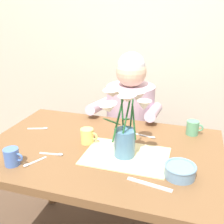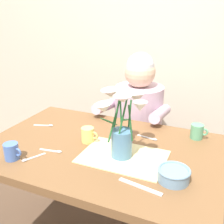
{
  "view_description": "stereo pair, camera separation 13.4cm",
  "coord_description": "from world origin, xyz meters",
  "px_view_note": "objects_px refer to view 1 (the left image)",
  "views": [
    {
      "loc": [
        0.41,
        -1.14,
        1.4
      ],
      "look_at": [
        0.04,
        0.05,
        0.92
      ],
      "focal_mm": 42.93,
      "sensor_mm": 36.0,
      "label": 1
    },
    {
      "loc": [
        0.54,
        -1.09,
        1.4
      ],
      "look_at": [
        0.04,
        0.05,
        0.92
      ],
      "focal_mm": 42.93,
      "sensor_mm": 36.0,
      "label": 2
    }
  ],
  "objects_px": {
    "tea_cup": "(193,128)",
    "coffee_cup": "(12,157)",
    "seated_person": "(130,130)",
    "ceramic_bowl": "(180,170)",
    "dinner_knife": "(149,184)",
    "ceramic_mug": "(87,136)",
    "flower_vase": "(124,122)"
  },
  "relations": [
    {
      "from": "tea_cup",
      "to": "coffee_cup",
      "type": "relative_size",
      "value": 1.0
    },
    {
      "from": "tea_cup",
      "to": "coffee_cup",
      "type": "height_order",
      "value": "same"
    },
    {
      "from": "ceramic_mug",
      "to": "coffee_cup",
      "type": "bearing_deg",
      "value": -129.43
    },
    {
      "from": "ceramic_bowl",
      "to": "coffee_cup",
      "type": "relative_size",
      "value": 1.46
    },
    {
      "from": "seated_person",
      "to": "flower_vase",
      "type": "bearing_deg",
      "value": -76.8
    },
    {
      "from": "ceramic_mug",
      "to": "ceramic_bowl",
      "type": "bearing_deg",
      "value": -18.83
    },
    {
      "from": "flower_vase",
      "to": "dinner_knife",
      "type": "bearing_deg",
      "value": -50.78
    },
    {
      "from": "dinner_knife",
      "to": "ceramic_mug",
      "type": "bearing_deg",
      "value": 154.78
    },
    {
      "from": "flower_vase",
      "to": "ceramic_bowl",
      "type": "height_order",
      "value": "flower_vase"
    },
    {
      "from": "ceramic_bowl",
      "to": "dinner_knife",
      "type": "height_order",
      "value": "ceramic_bowl"
    },
    {
      "from": "seated_person",
      "to": "ceramic_bowl",
      "type": "bearing_deg",
      "value": -60.18
    },
    {
      "from": "flower_vase",
      "to": "ceramic_mug",
      "type": "bearing_deg",
      "value": 162.33
    },
    {
      "from": "flower_vase",
      "to": "tea_cup",
      "type": "bearing_deg",
      "value": 48.04
    },
    {
      "from": "seated_person",
      "to": "tea_cup",
      "type": "bearing_deg",
      "value": -34.07
    },
    {
      "from": "seated_person",
      "to": "ceramic_bowl",
      "type": "xyz_separation_m",
      "value": [
        0.4,
        -0.76,
        0.21
      ]
    },
    {
      "from": "ceramic_bowl",
      "to": "seated_person",
      "type": "bearing_deg",
      "value": 117.79
    },
    {
      "from": "ceramic_bowl",
      "to": "coffee_cup",
      "type": "height_order",
      "value": "coffee_cup"
    },
    {
      "from": "seated_person",
      "to": "dinner_knife",
      "type": "xyz_separation_m",
      "value": [
        0.29,
        -0.86,
        0.18
      ]
    },
    {
      "from": "flower_vase",
      "to": "seated_person",
      "type": "bearing_deg",
      "value": 101.18
    },
    {
      "from": "seated_person",
      "to": "tea_cup",
      "type": "xyz_separation_m",
      "value": [
        0.44,
        -0.32,
        0.22
      ]
    },
    {
      "from": "dinner_knife",
      "to": "coffee_cup",
      "type": "relative_size",
      "value": 2.04
    },
    {
      "from": "ceramic_bowl",
      "to": "coffee_cup",
      "type": "distance_m",
      "value": 0.74
    },
    {
      "from": "seated_person",
      "to": "ceramic_bowl",
      "type": "relative_size",
      "value": 8.35
    },
    {
      "from": "tea_cup",
      "to": "coffee_cup",
      "type": "xyz_separation_m",
      "value": [
        -0.77,
        -0.57,
        0.0
      ]
    },
    {
      "from": "flower_vase",
      "to": "tea_cup",
      "type": "distance_m",
      "value": 0.48
    },
    {
      "from": "dinner_knife",
      "to": "tea_cup",
      "type": "height_order",
      "value": "tea_cup"
    },
    {
      "from": "flower_vase",
      "to": "coffee_cup",
      "type": "relative_size",
      "value": 3.55
    },
    {
      "from": "ceramic_bowl",
      "to": "coffee_cup",
      "type": "xyz_separation_m",
      "value": [
        -0.73,
        -0.13,
        0.01
      ]
    },
    {
      "from": "seated_person",
      "to": "ceramic_mug",
      "type": "relative_size",
      "value": 12.2
    },
    {
      "from": "dinner_knife",
      "to": "ceramic_mug",
      "type": "relative_size",
      "value": 2.04
    },
    {
      "from": "dinner_knife",
      "to": "ceramic_mug",
      "type": "xyz_separation_m",
      "value": [
        -0.37,
        0.26,
        0.04
      ]
    },
    {
      "from": "ceramic_bowl",
      "to": "dinner_knife",
      "type": "xyz_separation_m",
      "value": [
        -0.11,
        -0.1,
        -0.03
      ]
    }
  ]
}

